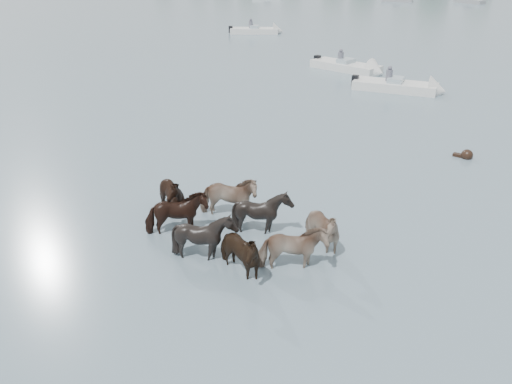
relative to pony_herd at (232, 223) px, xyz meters
The scene contains 6 objects.
ground 2.16m from the pony_herd, 90.29° to the right, with size 400.00×400.00×0.00m, color slate.
pony_herd is the anchor object (origin of this frame).
swimming_pony 10.55m from the pony_herd, 70.71° to the left, with size 0.72×0.44×0.44m.
motorboat_a 22.54m from the pony_herd, 106.70° to the left, with size 5.35×2.38×1.92m.
motorboat_b 18.59m from the pony_herd, 95.72° to the left, with size 5.22×2.55×1.92m.
motorboat_f 38.21m from the pony_herd, 122.94° to the left, with size 4.94×3.96×1.92m.
Camera 1 is at (7.56, -7.67, 7.17)m, focal length 36.90 mm.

